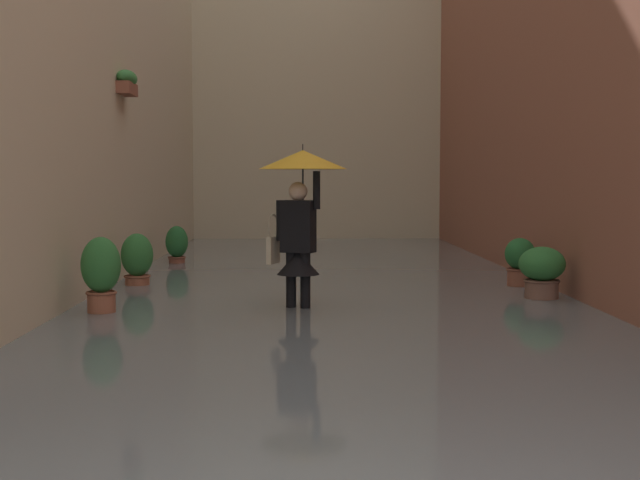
{
  "coord_description": "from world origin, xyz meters",
  "views": [
    {
      "loc": [
        0.36,
        2.68,
        1.69
      ],
      "look_at": [
        0.16,
        -7.19,
        1.0
      ],
      "focal_mm": 50.33,
      "sensor_mm": 36.0,
      "label": 1
    }
  ],
  "objects_px": {
    "potted_plant_near_left": "(542,274)",
    "potted_plant_far_right": "(101,276)",
    "potted_plant_mid_right": "(177,246)",
    "potted_plant_near_right": "(137,262)",
    "person_wading": "(300,197)",
    "potted_plant_far_left": "(520,265)"
  },
  "relations": [
    {
      "from": "potted_plant_near_left",
      "to": "potted_plant_far_right",
      "type": "height_order",
      "value": "potted_plant_far_right"
    },
    {
      "from": "potted_plant_far_right",
      "to": "potted_plant_near_right",
      "type": "height_order",
      "value": "potted_plant_far_right"
    },
    {
      "from": "potted_plant_near_left",
      "to": "potted_plant_mid_right",
      "type": "xyz_separation_m",
      "value": [
        5.28,
        -4.81,
        -0.01
      ]
    },
    {
      "from": "potted_plant_far_right",
      "to": "person_wading",
      "type": "bearing_deg",
      "value": -172.19
    },
    {
      "from": "potted_plant_near_left",
      "to": "potted_plant_far_right",
      "type": "distance_m",
      "value": 5.42
    },
    {
      "from": "person_wading",
      "to": "potted_plant_far_left",
      "type": "relative_size",
      "value": 2.48
    },
    {
      "from": "person_wading",
      "to": "potted_plant_far_left",
      "type": "distance_m",
      "value": 3.85
    },
    {
      "from": "potted_plant_far_left",
      "to": "potted_plant_mid_right",
      "type": "xyz_separation_m",
      "value": [
        5.32,
        -3.51,
        -0.0
      ]
    },
    {
      "from": "potted_plant_near_right",
      "to": "potted_plant_far_left",
      "type": "bearing_deg",
      "value": 177.51
    },
    {
      "from": "potted_plant_far_left",
      "to": "person_wading",
      "type": "bearing_deg",
      "value": 33.84
    },
    {
      "from": "person_wading",
      "to": "potted_plant_far_right",
      "type": "bearing_deg",
      "value": 7.81
    },
    {
      "from": "potted_plant_far_right",
      "to": "potted_plant_near_right",
      "type": "xyz_separation_m",
      "value": [
        0.07,
        -2.62,
        -0.09
      ]
    },
    {
      "from": "potted_plant_near_left",
      "to": "potted_plant_mid_right",
      "type": "relative_size",
      "value": 0.99
    },
    {
      "from": "potted_plant_near_left",
      "to": "potted_plant_mid_right",
      "type": "height_order",
      "value": "potted_plant_mid_right"
    },
    {
      "from": "potted_plant_far_left",
      "to": "potted_plant_near_right",
      "type": "xyz_separation_m",
      "value": [
        5.42,
        -0.24,
        0.03
      ]
    },
    {
      "from": "potted_plant_near_right",
      "to": "person_wading",
      "type": "bearing_deg",
      "value": 135.31
    },
    {
      "from": "potted_plant_near_left",
      "to": "potted_plant_near_right",
      "type": "bearing_deg",
      "value": -15.98
    },
    {
      "from": "potted_plant_mid_right",
      "to": "potted_plant_far_left",
      "type": "bearing_deg",
      "value": 146.6
    },
    {
      "from": "potted_plant_far_left",
      "to": "potted_plant_far_right",
      "type": "height_order",
      "value": "potted_plant_far_right"
    },
    {
      "from": "potted_plant_mid_right",
      "to": "potted_plant_far_right",
      "type": "relative_size",
      "value": 0.81
    },
    {
      "from": "potted_plant_mid_right",
      "to": "potted_plant_near_right",
      "type": "bearing_deg",
      "value": 88.12
    },
    {
      "from": "person_wading",
      "to": "potted_plant_far_right",
      "type": "height_order",
      "value": "person_wading"
    }
  ]
}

